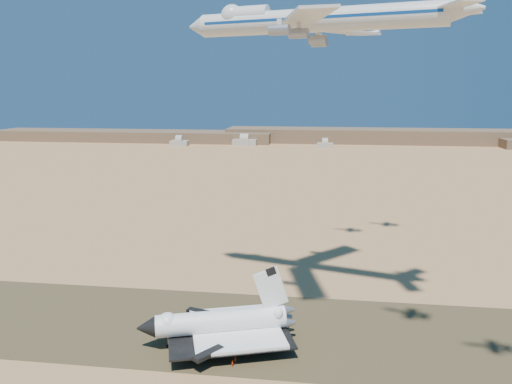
# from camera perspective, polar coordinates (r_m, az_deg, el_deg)

# --- Properties ---
(ground) EXTENTS (1200.00, 1200.00, 0.00)m
(ground) POSITION_cam_1_polar(r_m,az_deg,el_deg) (154.56, -7.75, -14.89)
(ground) COLOR tan
(ground) RESTS_ON ground
(runway) EXTENTS (600.00, 50.00, 0.06)m
(runway) POSITION_cam_1_polar(r_m,az_deg,el_deg) (154.54, -7.75, -14.88)
(runway) COLOR brown
(runway) RESTS_ON ground
(ridgeline) EXTENTS (960.00, 90.00, 18.00)m
(ridgeline) POSITION_cam_1_polar(r_m,az_deg,el_deg) (663.68, 10.10, 6.15)
(ridgeline) COLOR brown
(ridgeline) RESTS_ON ground
(hangars) EXTENTS (200.50, 29.50, 30.00)m
(hangars) POSITION_cam_1_polar(r_m,az_deg,el_deg) (623.25, -1.76, 5.73)
(hangars) COLOR #BAB4A5
(hangars) RESTS_ON ground
(shuttle) EXTENTS (43.74, 35.16, 21.30)m
(shuttle) POSITION_cam_1_polar(r_m,az_deg,el_deg) (141.56, -4.16, -14.83)
(shuttle) COLOR white
(shuttle) RESTS_ON runway
(carrier_747) EXTENTS (83.27, 62.46, 20.76)m
(carrier_747) POSITION_cam_1_polar(r_m,az_deg,el_deg) (147.84, 5.93, 18.92)
(carrier_747) COLOR silver
(crew_a) EXTENTS (0.60, 0.71, 1.64)m
(crew_a) POSITION_cam_1_polar(r_m,az_deg,el_deg) (134.82, -2.38, -18.59)
(crew_a) COLOR #EA390D
(crew_a) RESTS_ON runway
(crew_b) EXTENTS (0.60, 0.84, 1.57)m
(crew_b) POSITION_cam_1_polar(r_m,az_deg,el_deg) (133.35, -2.69, -18.98)
(crew_b) COLOR #EA390D
(crew_b) RESTS_ON runway
(crew_c) EXTENTS (1.10, 1.10, 1.75)m
(crew_c) POSITION_cam_1_polar(r_m,az_deg,el_deg) (137.35, -0.88, -17.94)
(crew_c) COLOR #EA390D
(crew_c) RESTS_ON runway
(chase_jet_d) EXTENTS (15.06, 8.28, 3.76)m
(chase_jet_d) POSITION_cam_1_polar(r_m,az_deg,el_deg) (201.39, 11.92, 17.35)
(chase_jet_d) COLOR silver
(chase_jet_e) EXTENTS (16.06, 9.07, 4.04)m
(chase_jet_e) POSITION_cam_1_polar(r_m,az_deg,el_deg) (215.47, 17.05, 17.70)
(chase_jet_e) COLOR silver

